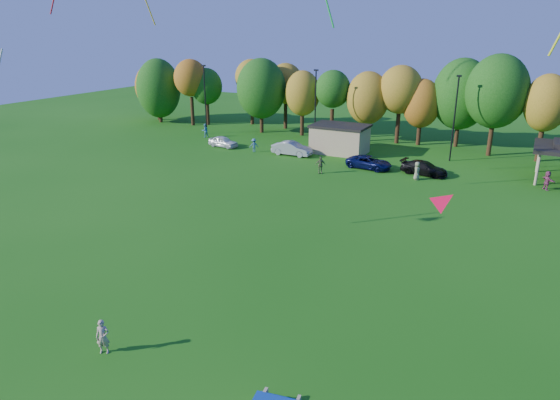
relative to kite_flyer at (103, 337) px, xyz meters
The scene contains 15 objects.
ground 6.23m from the kite_flyer, 19.54° to the left, with size 160.00×160.00×0.00m, color #19600F.
tree_line 48.09m from the kite_flyer, 84.24° to the left, with size 93.57×10.55×11.15m.
lamp_posts 42.98m from the kite_flyer, 79.46° to the left, with size 64.50×0.25×9.09m.
utility_building 40.29m from the kite_flyer, 95.95° to the left, with size 6.30×4.30×3.25m.
kite_flyer is the anchor object (origin of this frame).
car_a 40.45m from the kite_flyer, 115.99° to the left, with size 1.53×3.81×1.30m, color white.
car_b 37.49m from the kite_flyer, 103.15° to the left, with size 1.61×4.61×1.52m, color #A3A3A8.
car_c 35.06m from the kite_flyer, 88.42° to the left, with size 2.14×4.64×1.29m, color #0B1244.
car_d 35.95m from the kite_flyer, 79.63° to the left, with size 1.86×4.58×1.33m, color black.
far_person_0 33.82m from the kite_flyer, 79.38° to the left, with size 0.86×0.56×1.76m, color gray.
far_person_2 46.18m from the kite_flyer, 119.87° to the left, with size 0.86×0.67×1.76m, color #559CBC.
far_person_3 31.20m from the kite_flyer, 95.09° to the left, with size 1.01×0.42×1.72m, color #677145.
far_person_4 39.44m from the kite_flyer, 64.10° to the left, with size 1.59×0.51×1.71m, color #99406A.
far_person_5 38.19m from the kite_flyer, 110.11° to the left, with size 1.02×0.59×1.58m, color teal.
kite_9 16.00m from the kite_flyer, 31.65° to the left, with size 1.52×1.33×1.29m.
Camera 1 is at (9.75, -15.16, 13.73)m, focal length 32.00 mm.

